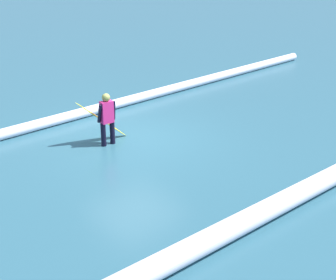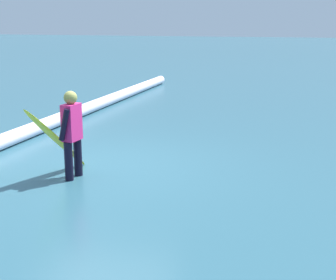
{
  "view_description": "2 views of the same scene",
  "coord_description": "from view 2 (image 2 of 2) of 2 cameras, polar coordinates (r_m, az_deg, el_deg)",
  "views": [
    {
      "loc": [
        7.82,
        9.8,
        5.35
      ],
      "look_at": [
        0.38,
        1.83,
        0.65
      ],
      "focal_mm": 51.27,
      "sensor_mm": 36.0,
      "label": 1
    },
    {
      "loc": [
        8.03,
        3.48,
        2.63
      ],
      "look_at": [
        0.44,
        1.38,
        0.68
      ],
      "focal_mm": 53.24,
      "sensor_mm": 36.0,
      "label": 2
    }
  ],
  "objects": [
    {
      "name": "ground_plane",
      "position": [
        9.14,
        -7.65,
        -2.93
      ],
      "size": [
        120.92,
        120.92,
        0.0
      ],
      "primitive_type": "plane",
      "color": "#2D5B6B"
    },
    {
      "name": "surfer",
      "position": [
        8.33,
        -10.94,
        1.09
      ],
      "size": [
        0.52,
        0.25,
        1.47
      ],
      "rotation": [
        0.0,
        0.0,
        3.03
      ],
      "color": "black",
      "rests_on": "ground_plane"
    },
    {
      "name": "surfboard",
      "position": [
        8.54,
        -12.64,
        0.07
      ],
      "size": [
        1.49,
        0.51,
        1.3
      ],
      "color": "yellow",
      "rests_on": "ground_plane"
    },
    {
      "name": "wave_crest_foreground",
      "position": [
        11.27,
        -16.46,
        0.67
      ],
      "size": [
        20.03,
        0.79,
        0.31
      ],
      "primitive_type": "cylinder",
      "rotation": [
        0.0,
        1.57,
        -0.02
      ],
      "color": "white",
      "rests_on": "ground_plane"
    }
  ]
}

